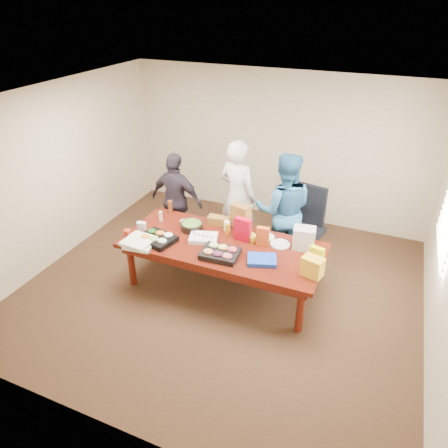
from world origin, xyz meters
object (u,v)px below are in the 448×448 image
at_px(conference_table, 223,266).
at_px(person_right, 283,210).
at_px(office_chair, 305,229).
at_px(person_center, 238,197).
at_px(sheet_cake, 203,238).
at_px(salad_bowl, 192,226).

relative_size(conference_table, person_right, 1.53).
height_order(office_chair, person_center, person_center).
distance_m(person_center, sheet_cake, 1.15).
bearing_deg(salad_bowl, sheet_cake, -35.61).
height_order(person_center, salad_bowl, person_center).
bearing_deg(person_right, sheet_cake, 32.44).
bearing_deg(person_right, conference_table, 42.59).
height_order(person_center, sheet_cake, person_center).
xyz_separation_m(person_center, person_right, (0.80, -0.13, -0.02)).
relative_size(conference_table, person_center, 1.50).
distance_m(conference_table, sheet_cake, 0.50).
relative_size(office_chair, sheet_cake, 3.05).
xyz_separation_m(conference_table, office_chair, (0.92, 1.13, 0.21)).
distance_m(office_chair, salad_bowl, 1.78).
bearing_deg(sheet_cake, office_chair, 27.34).
bearing_deg(person_right, office_chair, -172.95).
xyz_separation_m(office_chair, sheet_cake, (-1.20, -1.15, 0.20)).
bearing_deg(sheet_cake, conference_table, -12.58).
height_order(conference_table, salad_bowl, salad_bowl).
distance_m(person_center, salad_bowl, 1.01).
bearing_deg(conference_table, person_center, 100.70).
relative_size(person_right, sheet_cake, 4.74).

